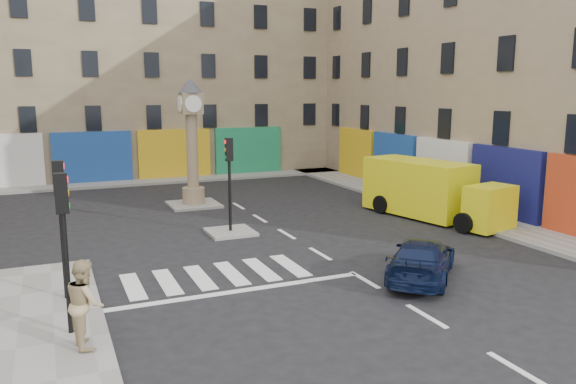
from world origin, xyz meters
TOP-DOWN VIEW (x-y plane):
  - ground at (0.00, 0.00)m, footprint 120.00×120.00m
  - sidewalk_right at (8.70, 10.00)m, footprint 2.60×30.00m
  - sidewalk_far at (-4.00, 22.20)m, footprint 32.00×2.40m
  - island_near at (-2.00, 8.00)m, footprint 1.80×1.80m
  - island_far at (-2.00, 14.00)m, footprint 2.40×2.40m
  - building_right at (15.00, 10.00)m, footprint 10.00×30.00m
  - building_far at (-4.00, 28.00)m, footprint 32.00×10.00m
  - traffic_light_left_near at (-8.30, 0.20)m, footprint 0.28×0.22m
  - traffic_light_left_far at (-8.30, 2.60)m, footprint 0.28×0.22m
  - traffic_light_island at (-2.00, 8.00)m, footprint 0.28×0.22m
  - clock_pillar at (-2.00, 14.00)m, footprint 1.20×1.20m
  - navy_sedan at (1.67, 0.48)m, footprint 4.15×4.21m
  - yellow_van at (7.02, 7.13)m, footprint 3.50×7.21m
  - pedestrian_tan at (-8.00, -0.64)m, footprint 0.83×1.01m

SIDE VIEW (x-z plane):
  - ground at x=0.00m, z-range 0.00..0.00m
  - island_near at x=-2.00m, z-range 0.00..0.12m
  - island_far at x=-2.00m, z-range 0.00..0.12m
  - sidewalk_right at x=8.70m, z-range 0.00..0.15m
  - sidewalk_far at x=-4.00m, z-range 0.00..0.15m
  - navy_sedan at x=1.67m, z-range 0.00..1.22m
  - pedestrian_tan at x=-8.00m, z-range 0.15..2.08m
  - yellow_van at x=7.02m, z-range -0.01..2.51m
  - traffic_light_island at x=-2.00m, z-range 0.74..4.44m
  - traffic_light_left_near at x=-8.30m, z-range 0.77..4.47m
  - traffic_light_left_far at x=-8.30m, z-range 0.77..4.47m
  - clock_pillar at x=-2.00m, z-range 0.50..6.60m
  - building_right at x=15.00m, z-range 0.00..16.00m
  - building_far at x=-4.00m, z-range 0.00..17.00m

